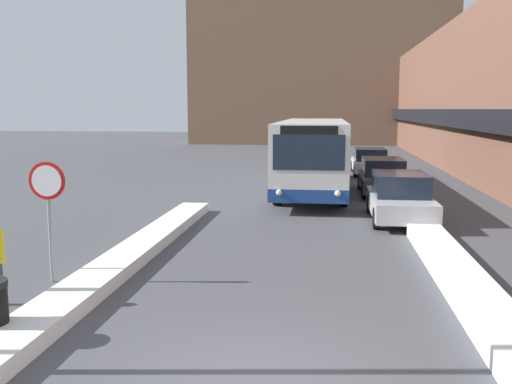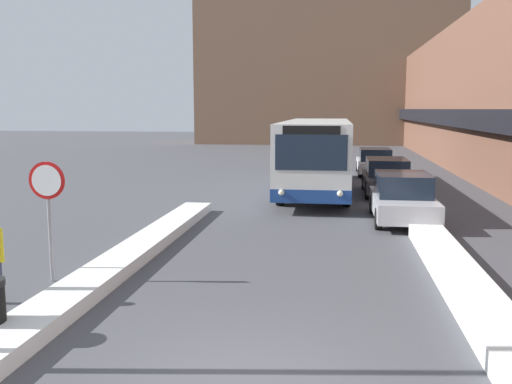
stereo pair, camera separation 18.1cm
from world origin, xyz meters
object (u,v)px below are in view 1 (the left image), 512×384
parked_car_front (400,197)px  city_bus (313,153)px  stop_sign (48,195)px  parked_car_middle (383,176)px  parked_car_back (370,161)px

parked_car_front → city_bus: bearing=115.2°
parked_car_front → stop_sign: size_ratio=1.70×
parked_car_middle → parked_car_front: bearing=-90.0°
stop_sign → parked_car_middle: bearing=59.6°
city_bus → parked_car_back: bearing=67.7°
parked_car_middle → parked_car_back: bearing=90.0°
city_bus → stop_sign: (-4.93, -13.61, 0.14)m
city_bus → stop_sign: bearing=-109.9°
parked_car_middle → stop_sign: size_ratio=1.82×
parked_car_back → city_bus: bearing=-112.3°
city_bus → parked_car_middle: size_ratio=2.63×
parked_car_middle → stop_sign: stop_sign is taller
city_bus → parked_car_front: 6.84m
parked_car_middle → parked_car_back: (0.00, 7.34, -0.05)m
city_bus → parked_car_back: (2.89, 7.05, -0.96)m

